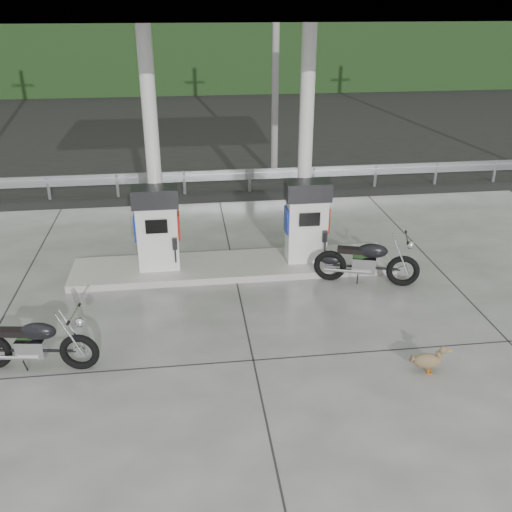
{
  "coord_description": "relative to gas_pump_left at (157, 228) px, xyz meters",
  "views": [
    {
      "loc": [
        -0.95,
        -8.81,
        5.51
      ],
      "look_at": [
        0.3,
        1.0,
        1.0
      ],
      "focal_mm": 40.0,
      "sensor_mm": 36.0,
      "label": 1
    }
  ],
  "objects": [
    {
      "name": "ground",
      "position": [
        1.6,
        -2.5,
        -1.07
      ],
      "size": [
        160.0,
        160.0,
        0.0
      ],
      "primitive_type": "plane",
      "color": "black",
      "rests_on": "ground"
    },
    {
      "name": "forecourt_apron",
      "position": [
        1.6,
        -2.5,
        -1.06
      ],
      "size": [
        18.0,
        14.0,
        0.02
      ],
      "primitive_type": "cube",
      "color": "#63635E",
      "rests_on": "ground"
    },
    {
      "name": "pump_island",
      "position": [
        1.6,
        0.0,
        -0.98
      ],
      "size": [
        7.0,
        1.4,
        0.15
      ],
      "primitive_type": "cube",
      "color": "#A09D95",
      "rests_on": "forecourt_apron"
    },
    {
      "name": "gas_pump_left",
      "position": [
        0.0,
        0.0,
        0.0
      ],
      "size": [
        0.95,
        0.55,
        1.8
      ],
      "primitive_type": null,
      "color": "silver",
      "rests_on": "pump_island"
    },
    {
      "name": "gas_pump_right",
      "position": [
        3.2,
        0.0,
        0.0
      ],
      "size": [
        0.95,
        0.55,
        1.8
      ],
      "primitive_type": null,
      "color": "silver",
      "rests_on": "pump_island"
    },
    {
      "name": "canopy_column_left",
      "position": [
        0.0,
        0.4,
        1.6
      ],
      "size": [
        0.3,
        0.3,
        5.0
      ],
      "primitive_type": "cylinder",
      "color": "white",
      "rests_on": "pump_island"
    },
    {
      "name": "canopy_column_right",
      "position": [
        3.2,
        0.4,
        1.6
      ],
      "size": [
        0.3,
        0.3,
        5.0
      ],
      "primitive_type": "cylinder",
      "color": "white",
      "rests_on": "pump_island"
    },
    {
      "name": "canopy_roof",
      "position": [
        1.6,
        0.0,
        4.3
      ],
      "size": [
        8.5,
        5.0,
        0.4
      ],
      "primitive_type": "cube",
      "color": "silver",
      "rests_on": "canopy_column_left"
    },
    {
      "name": "guardrail",
      "position": [
        1.6,
        5.5,
        -0.36
      ],
      "size": [
        26.0,
        0.16,
        1.42
      ],
      "primitive_type": null,
      "color": "#A0A3A8",
      "rests_on": "ground"
    },
    {
      "name": "road",
      "position": [
        1.6,
        9.0,
        -1.07
      ],
      "size": [
        60.0,
        7.0,
        0.01
      ],
      "primitive_type": "cube",
      "color": "black",
      "rests_on": "ground"
    },
    {
      "name": "utility_pole_b",
      "position": [
        3.6,
        7.0,
        2.93
      ],
      "size": [
        0.22,
        0.22,
        8.0
      ],
      "primitive_type": "cylinder",
      "color": "gray",
      "rests_on": "ground"
    },
    {
      "name": "tree_band",
      "position": [
        1.6,
        27.5,
        1.93
      ],
      "size": [
        80.0,
        6.0,
        6.0
      ],
      "primitive_type": "cube",
      "color": "black",
      "rests_on": "ground"
    },
    {
      "name": "forested_hills",
      "position": [
        1.6,
        57.5,
        -1.07
      ],
      "size": [
        100.0,
        40.0,
        140.0
      ],
      "primitive_type": null,
      "color": "black",
      "rests_on": "ground"
    },
    {
      "name": "motorcycle_left",
      "position": [
        -1.88,
        -3.26,
        -0.6
      ],
      "size": [
        1.98,
        0.87,
        0.91
      ],
      "primitive_type": null,
      "rotation": [
        0.0,
        0.0,
        -0.14
      ],
      "color": "black",
      "rests_on": "forecourt_apron"
    },
    {
      "name": "motorcycle_right",
      "position": [
        4.28,
        -0.99,
        -0.57
      ],
      "size": [
        2.13,
        1.22,
        0.96
      ],
      "primitive_type": null,
      "rotation": [
        0.0,
        0.0,
        -0.3
      ],
      "color": "black",
      "rests_on": "forecourt_apron"
    },
    {
      "name": "duck",
      "position": [
        4.31,
        -4.17,
        -0.84
      ],
      "size": [
        0.59,
        0.23,
        0.41
      ],
      "primitive_type": null,
      "rotation": [
        0.0,
        0.0,
        -0.13
      ],
      "color": "brown",
      "rests_on": "forecourt_apron"
    }
  ]
}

